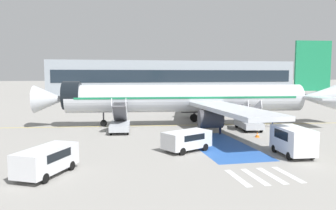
{
  "coord_description": "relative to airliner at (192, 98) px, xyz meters",
  "views": [
    {
      "loc": [
        -11.99,
        -40.8,
        6.68
      ],
      "look_at": [
        -3.61,
        -0.6,
        2.79
      ],
      "focal_mm": 35.0,
      "sensor_mm": 36.0,
      "label": 1
    }
  ],
  "objects": [
    {
      "name": "boarding_stairs_forward",
      "position": [
        -9.55,
        -3.3,
        -2.54
      ],
      "size": [
        2.71,
        5.41,
        4.1
      ],
      "rotation": [
        0.0,
        0.0,
        -0.11
      ],
      "color": "#ADB2BA",
      "rests_on": "ground_plane"
    },
    {
      "name": "fuel_tanker",
      "position": [
        4.42,
        20.14,
        -1.93
      ],
      "size": [
        3.7,
        10.88,
        3.22
      ],
      "rotation": [
        0.0,
        0.0,
        -0.12
      ],
      "color": "#38383D",
      "rests_on": "ground_plane"
    },
    {
      "name": "apron_walkway_bar_1",
      "position": [
        -1.94,
        -21.79,
        -3.53
      ],
      "size": [
        0.44,
        3.6,
        0.01
      ],
      "primitive_type": "cube",
      "color": "silver",
      "rests_on": "ground_plane"
    },
    {
      "name": "apron_walkway_bar_3",
      "position": [
        0.46,
        -21.79,
        -3.53
      ],
      "size": [
        0.44,
        3.6,
        0.01
      ],
      "primitive_type": "cube",
      "color": "silver",
      "rests_on": "ground_plane"
    },
    {
      "name": "ground_plane",
      "position": [
        0.25,
        -0.22,
        -3.54
      ],
      "size": [
        600.0,
        600.0,
        0.0
      ],
      "primitive_type": "plane",
      "color": "gray"
    },
    {
      "name": "service_van_1",
      "position": [
        -15.28,
        -18.68,
        -2.42
      ],
      "size": [
        3.96,
        5.1,
        1.84
      ],
      "rotation": [
        0.0,
        0.0,
        2.66
      ],
      "color": "silver",
      "rests_on": "ground_plane"
    },
    {
      "name": "boarding_stairs_aft",
      "position": [
        5.62,
        -4.95,
        -2.58
      ],
      "size": [
        2.71,
        5.41,
        3.75
      ],
      "rotation": [
        0.0,
        0.0,
        -0.11
      ],
      "color": "#ADB2BA",
      "rests_on": "ground_plane"
    },
    {
      "name": "apron_leadline_yellow",
      "position": [
        -0.74,
        0.08,
        -3.53
      ],
      "size": [
        74.11,
        8.27,
        0.01
      ],
      "primitive_type": "cube",
      "rotation": [
        0.0,
        0.0,
        1.46
      ],
      "color": "gold",
      "rests_on": "ground_plane"
    },
    {
      "name": "ground_crew_1",
      "position": [
        9.55,
        -3.64,
        -2.46
      ],
      "size": [
        0.43,
        0.48,
        1.86
      ],
      "rotation": [
        0.0,
        0.0,
        4.11
      ],
      "color": "#191E38",
      "rests_on": "ground_plane"
    },
    {
      "name": "apron_walkway_bar_0",
      "position": [
        -3.14,
        -21.79,
        -3.53
      ],
      "size": [
        0.44,
        3.6,
        0.01
      ],
      "primitive_type": "cube",
      "color": "silver",
      "rests_on": "ground_plane"
    },
    {
      "name": "ground_crew_0",
      "position": [
        1.31,
        -6.93,
        -2.6
      ],
      "size": [
        0.49,
        0.4,
        1.64
      ],
      "rotation": [
        0.0,
        0.0,
        3.62
      ],
      "color": "#191E38",
      "rests_on": "ground_plane"
    },
    {
      "name": "terminal_building",
      "position": [
        12.81,
        66.36,
        1.95
      ],
      "size": [
        80.76,
        12.1,
        10.97
      ],
      "color": "#89939E",
      "rests_on": "ground_plane"
    },
    {
      "name": "traffic_cone_1",
      "position": [
        4.5,
        -9.5,
        -3.27
      ],
      "size": [
        0.49,
        0.49,
        0.54
      ],
      "color": "orange",
      "rests_on": "ground_plane"
    },
    {
      "name": "service_van_0",
      "position": [
        -4.43,
        -13.94,
        -2.47
      ],
      "size": [
        4.68,
        3.7,
        1.74
      ],
      "rotation": [
        0.0,
        0.0,
        5.18
      ],
      "color": "silver",
      "rests_on": "ground_plane"
    },
    {
      "name": "traffic_cone_0",
      "position": [
        -0.87,
        -5.4,
        -3.24
      ],
      "size": [
        0.53,
        0.53,
        0.59
      ],
      "color": "orange",
      "rests_on": "ground_plane"
    },
    {
      "name": "airliner",
      "position": [
        0.0,
        0.0,
        0.0
      ],
      "size": [
        39.86,
        34.13,
        11.11
      ],
      "rotation": [
        0.0,
        0.0,
        1.46
      ],
      "color": "#B7BCC4",
      "rests_on": "ground_plane"
    },
    {
      "name": "apron_walkway_bar_2",
      "position": [
        -0.74,
        -21.79,
        -3.53
      ],
      "size": [
        0.44,
        3.6,
        0.01
      ],
      "primitive_type": "cube",
      "color": "silver",
      "rests_on": "ground_plane"
    },
    {
      "name": "apron_stand_patch_blue",
      "position": [
        -0.74,
        -12.44,
        -3.53
      ],
      "size": [
        5.02,
        12.47,
        0.01
      ],
      "primitive_type": "cube",
      "color": "#2856A8",
      "rests_on": "ground_plane"
    },
    {
      "name": "service_van_3",
      "position": [
        3.64,
        -17.29,
        -2.15
      ],
      "size": [
        2.39,
        4.4,
        2.33
      ],
      "rotation": [
        0.0,
        0.0,
        3.06
      ],
      "color": "silver",
      "rests_on": "ground_plane"
    }
  ]
}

